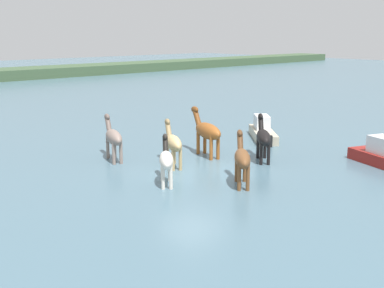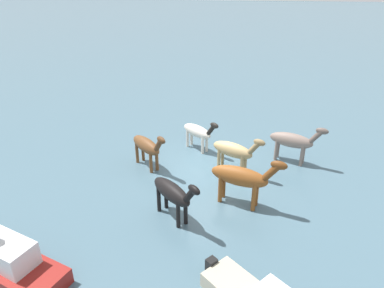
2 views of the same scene
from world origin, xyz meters
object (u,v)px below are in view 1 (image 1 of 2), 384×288
horse_rear_stallion (263,137)px  horse_dun_straggler (207,131)px  horse_lead (242,158)px  boat_tender_starboard (263,133)px  horse_mid_herd (113,137)px  horse_dark_mare (173,143)px  horse_chestnut_trailing (166,160)px

horse_rear_stallion → horse_dun_straggler: bearing=70.5°
horse_lead → horse_rear_stallion: size_ratio=0.98×
horse_dun_straggler → boat_tender_starboard: horse_dun_straggler is taller
horse_mid_herd → boat_tender_starboard: 8.42m
horse_dun_straggler → horse_dark_mare: bearing=115.7°
horse_dark_mare → horse_rear_stallion: bearing=-91.2°
horse_lead → horse_rear_stallion: (3.32, 1.69, 0.03)m
horse_mid_herd → horse_lead: horse_mid_herd is taller
horse_lead → boat_tender_starboard: horse_lead is taller
horse_rear_stallion → boat_tender_starboard: bearing=-7.3°
horse_chestnut_trailing → horse_dark_mare: (1.83, 1.69, 0.08)m
horse_dun_straggler → horse_dark_mare: horse_dun_straggler is taller
horse_chestnut_trailing → horse_dark_mare: bearing=-8.5°
horse_mid_herd → horse_dun_straggler: size_ratio=0.89×
horse_lead → horse_rear_stallion: horse_rear_stallion is taller
horse_chestnut_trailing → horse_lead: (1.89, -1.95, 0.09)m
horse_mid_herd → horse_dark_mare: bearing=-132.8°
horse_mid_herd → horse_lead: bearing=-146.7°
horse_chestnut_trailing → horse_dark_mare: size_ratio=0.85×
horse_rear_stallion → horse_chestnut_trailing: bearing=131.3°
horse_dun_straggler → boat_tender_starboard: size_ratio=0.80×
horse_lead → horse_rear_stallion: bearing=-19.2°
horse_dun_straggler → horse_dark_mare: 2.29m
horse_chestnut_trailing → horse_dun_straggler: (4.09, 2.00, 0.22)m
horse_lead → horse_chestnut_trailing: bearing=88.0°
horse_lead → horse_dark_mare: (-0.07, 3.64, -0.01)m
horse_chestnut_trailing → horse_mid_herd: 4.24m
horse_dark_mare → boat_tender_starboard: horse_dark_mare is taller
horse_dun_straggler → horse_dark_mare: (-2.27, -0.31, -0.14)m
horse_mid_herd → boat_tender_starboard: size_ratio=0.71×
horse_dun_straggler → horse_lead: bearing=168.8°
horse_rear_stallion → boat_tender_starboard: (3.68, 2.93, -0.73)m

